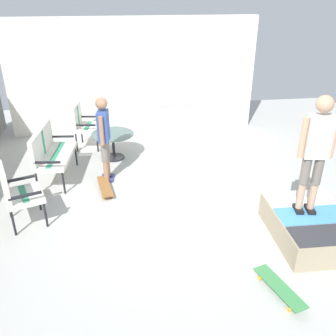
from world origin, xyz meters
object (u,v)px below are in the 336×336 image
patio_bench (49,150)px  skateboard_spare (280,287)px  patio_table (113,141)px  person_skater (316,147)px  skateboard_by_bench (105,187)px  patio_chair_near_house (83,122)px  patio_chair_by_wall (15,190)px  person_watching (104,134)px  skate_ramp (314,226)px

patio_bench → skateboard_spare: patio_bench is taller
patio_table → skateboard_spare: 4.68m
patio_table → person_skater: size_ratio=0.52×
person_skater → skateboard_by_bench: size_ratio=2.12×
patio_bench → patio_chair_near_house: (1.51, -0.51, -0.00)m
person_skater → skateboard_spare: person_skater is taller
patio_chair_by_wall → skateboard_by_bench: (0.88, -1.30, -0.53)m
person_watching → skateboard_spare: size_ratio=1.98×
patio_table → skateboard_by_bench: size_ratio=1.10×
skate_ramp → patio_bench: 4.80m
patio_chair_near_house → patio_chair_by_wall: (-3.00, 0.80, 0.00)m
patio_bench → person_skater: size_ratio=0.75×
person_watching → skateboard_by_bench: bearing=175.1°
skate_ramp → patio_chair_near_house: (3.95, 3.60, 0.41)m
skate_ramp → skateboard_spare: (-0.99, 0.93, -0.12)m
person_watching → skateboard_spare: person_watching is taller
patio_table → skateboard_spare: (-4.22, -2.00, -0.32)m
patio_chair_by_wall → skateboard_by_bench: bearing=-56.0°
patio_table → skateboard_by_bench: patio_table is taller
patio_bench → person_watching: 1.11m
patio_table → skateboard_spare: size_ratio=1.09×
skate_ramp → skateboard_by_bench: skate_ramp is taller
patio_chair_near_house → patio_table: bearing=-137.0°
patio_table → skateboard_by_bench: bearing=173.2°
skate_ramp → patio_table: 4.37m
skateboard_spare → patio_chair_by_wall: bearing=60.8°
patio_table → skateboard_spare: bearing=-154.6°
patio_table → person_watching: bearing=172.3°
person_watching → person_skater: 3.66m
patio_table → person_watching: 1.11m
patio_bench → skateboard_spare: size_ratio=1.58×
patio_chair_near_house → patio_chair_by_wall: size_ratio=1.00×
skateboard_by_bench → skateboard_spare: size_ratio=1.00×
person_watching → patio_bench: bearing=80.5°
skate_ramp → skateboard_by_bench: size_ratio=2.04×
person_skater → patio_chair_near_house: bearing=42.2°
skateboard_spare → skateboard_by_bench: bearing=37.6°
patio_bench → person_watching: size_ratio=0.79×
patio_chair_near_house → person_watching: bearing=-162.3°
patio_chair_near_house → skateboard_by_bench: patio_chair_near_house is taller
patio_bench → patio_chair_by_wall: bearing=169.0°
patio_table → person_watching: person_watching is taller
patio_chair_near_house → person_skater: bearing=-137.8°
patio_bench → person_watching: bearing=-99.5°
patio_chair_by_wall → skateboard_by_bench: 1.66m
skate_ramp → person_watching: size_ratio=1.03×
patio_chair_near_house → skateboard_spare: patio_chair_near_house is taller
patio_chair_by_wall → person_watching: bearing=-45.5°
person_watching → skateboard_spare: 3.98m
skate_ramp → skateboard_by_bench: (1.83, 3.10, -0.12)m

